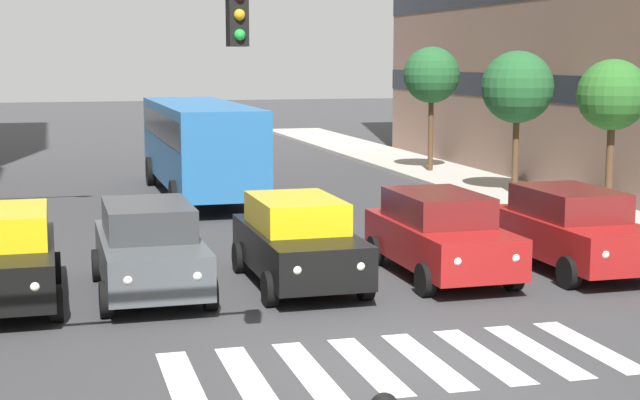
{
  "coord_description": "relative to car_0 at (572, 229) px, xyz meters",
  "views": [
    {
      "loc": [
        4.77,
        12.95,
        4.43
      ],
      "look_at": [
        -0.49,
        -5.99,
        1.56
      ],
      "focal_mm": 54.65,
      "sensor_mm": 36.0,
      "label": 1
    }
  ],
  "objects": [
    {
      "name": "bus_behind_traffic",
      "position": [
        5.87,
        -13.16,
        0.97
      ],
      "size": [
        2.78,
        10.5,
        3.0
      ],
      "color": "#286BAD",
      "rests_on": "ground_plane"
    },
    {
      "name": "car_0",
      "position": [
        0.0,
        0.0,
        0.0
      ],
      "size": [
        2.02,
        4.44,
        1.72
      ],
      "color": "maroon",
      "rests_on": "ground_plane"
    },
    {
      "name": "car_4",
      "position": [
        11.38,
        -0.18,
        0.0
      ],
      "size": [
        2.02,
        4.44,
        1.72
      ],
      "color": "black",
      "rests_on": "ground_plane"
    },
    {
      "name": "car_1",
      "position": [
        2.91,
        -0.17,
        0.0
      ],
      "size": [
        2.02,
        4.44,
        1.72
      ],
      "color": "maroon",
      "rests_on": "ground_plane"
    },
    {
      "name": "crosswalk_markings",
      "position": [
        5.69,
        4.99,
        -0.88
      ],
      "size": [
        6.75,
        2.8,
        0.01
      ],
      "color": "silver",
      "rests_on": "ground_plane"
    },
    {
      "name": "car_2",
      "position": [
        5.87,
        -0.24,
        0.0
      ],
      "size": [
        2.02,
        4.44,
        1.72
      ],
      "color": "black",
      "rests_on": "ground_plane"
    },
    {
      "name": "street_tree_2",
      "position": [
        -3.75,
        -10.05,
        2.62
      ],
      "size": [
        2.28,
        2.28,
        4.52
      ],
      "color": "#513823",
      "rests_on": "sidewalk_left"
    },
    {
      "name": "street_tree_1",
      "position": [
        -3.93,
        -4.92,
        2.55
      ],
      "size": [
        1.89,
        1.89,
        4.26
      ],
      "color": "#513823",
      "rests_on": "sidewalk_left"
    },
    {
      "name": "car_3",
      "position": [
        8.75,
        -0.24,
        0.0
      ],
      "size": [
        2.02,
        4.44,
        1.72
      ],
      "color": "#474C51",
      "rests_on": "ground_plane"
    },
    {
      "name": "street_tree_3",
      "position": [
        -3.57,
        -16.76,
        2.89
      ],
      "size": [
        2.14,
        2.14,
        4.72
      ],
      "color": "#513823",
      "rests_on": "sidewalk_left"
    },
    {
      "name": "ground_plane",
      "position": [
        5.69,
        4.99,
        -0.89
      ],
      "size": [
        180.0,
        180.0,
        0.0
      ],
      "primitive_type": "plane",
      "color": "#38383A"
    }
  ]
}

